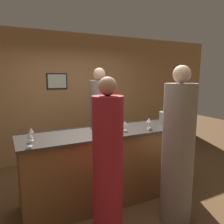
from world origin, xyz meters
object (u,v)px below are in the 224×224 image
at_px(wine_bottle_0, 118,126).
at_px(ice_bucket, 165,117).
at_px(guest_1, 108,170).
at_px(guest_0, 178,152).
at_px(bartender, 100,126).

relative_size(wine_bottle_0, ice_bucket, 1.41).
distance_m(guest_1, ice_bucket, 1.74).
relative_size(guest_0, ice_bucket, 10.28).
bearing_deg(wine_bottle_0, guest_1, -126.14).
xyz_separation_m(guest_0, wine_bottle_0, (-0.51, 0.64, 0.25)).
bearing_deg(bartender, guest_0, 101.33).
bearing_deg(guest_1, ice_bucket, 30.04).
distance_m(guest_1, wine_bottle_0, 0.85).
height_order(bartender, ice_bucket, bartender).
relative_size(bartender, guest_0, 1.01).
bearing_deg(wine_bottle_0, bartender, 80.62).
height_order(guest_1, ice_bucket, guest_1).
relative_size(guest_1, ice_bucket, 9.59).
xyz_separation_m(bartender, ice_bucket, (0.84, -0.83, 0.23)).
bearing_deg(guest_0, bartender, 101.33).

